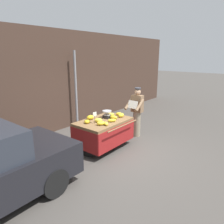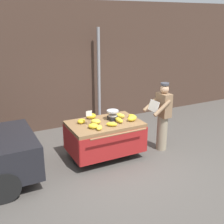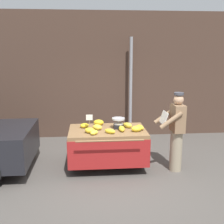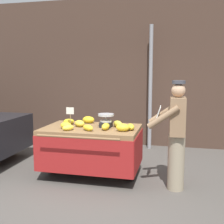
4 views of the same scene
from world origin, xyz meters
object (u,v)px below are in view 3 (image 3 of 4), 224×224
Objects in this scene: banana_bunch_3 at (136,129)px; banana_bunch_5 at (94,132)px; price_sign at (89,119)px; banana_bunch_2 at (122,129)px; banana_bunch_0 at (140,127)px; banana_cart at (107,140)px; banana_bunch_1 at (90,130)px; banana_bunch_4 at (127,125)px; banana_bunch_6 at (99,122)px; banana_bunch_9 at (97,127)px; weighing_scale at (118,123)px; street_pole at (131,89)px; vendor_person at (176,132)px; banana_bunch_7 at (84,125)px; banana_bunch_8 at (110,131)px.

banana_bunch_5 is (-0.89, -0.14, -0.02)m from banana_bunch_3.
price_sign is 1.21× the size of banana_bunch_2.
banana_bunch_3 is at bearing -11.98° from banana_bunch_2.
banana_cart is at bearing 175.00° from banana_bunch_0.
banana_bunch_1 is at bearing -88.32° from price_sign.
banana_bunch_2 is (0.68, -0.14, -0.19)m from price_sign.
banana_bunch_6 is at bearing 156.24° from banana_bunch_4.
banana_bunch_6 is (0.21, 0.60, 0.01)m from banana_bunch_1.
banana_bunch_9 is (-0.22, 0.01, 0.29)m from banana_cart.
banana_bunch_0 is 0.18m from banana_bunch_3.
banana_cart is 4.95× the size of price_sign.
banana_bunch_3 is at bearing -125.49° from banana_bunch_0.
banana_bunch_0 is 1.04m from banana_bunch_5.
banana_bunch_9 is (-0.47, -0.06, -0.06)m from weighing_scale.
street_pole is 10.44× the size of banana_bunch_2.
vendor_person is (1.15, -0.11, -0.06)m from banana_bunch_2.
banana_bunch_7 is (-0.20, 0.54, 0.00)m from banana_bunch_5.
price_sign reaches higher than banana_bunch_6.
banana_bunch_9 is at bearing 6.03° from price_sign.
street_pole is at bearing 62.60° from banana_bunch_1.
banana_bunch_7 is (-0.74, 0.12, -0.07)m from weighing_scale.
banana_bunch_3 is (0.60, -0.21, 0.30)m from banana_cart.
banana_bunch_0 reaches higher than banana_bunch_5.
vendor_person is (0.74, -0.20, -0.06)m from banana_bunch_0.
banana_bunch_3 is at bearing 8.42° from banana_bunch_8.
price_sign is 1.63× the size of banana_bunch_5.
banana_bunch_3 is at bearing -95.37° from street_pole.
street_pole is 2.38m from banana_bunch_9.
banana_bunch_4 is (-0.15, 0.31, -0.00)m from banana_bunch_3.
banana_bunch_6 is 0.14× the size of vendor_person.
banana_bunch_0 reaches higher than banana_cart.
weighing_scale reaches higher than banana_bunch_2.
vendor_person is (1.41, 0.04, -0.06)m from banana_bunch_8.
banana_bunch_2 reaches higher than banana_bunch_5.
banana_cart is 0.44m from weighing_scale.
banana_cart is at bearing 153.85° from banana_bunch_2.
banana_bunch_7 is 0.72m from banana_bunch_8.
weighing_scale reaches higher than banana_bunch_3.
street_pole is at bearing 74.16° from weighing_scale.
banana_bunch_2 is at bearing 29.65° from banana_bunch_8.
banana_bunch_8 is (-0.42, -0.39, -0.01)m from banana_bunch_4.
banana_bunch_4 is at bearing 30.92° from banana_bunch_5.
banana_bunch_5 is 0.73m from banana_bunch_6.
banana_bunch_2 is 1.21× the size of banana_bunch_4.
street_pole is at bearing 59.86° from banana_bunch_6.
banana_bunch_9 is at bearing 163.26° from banana_bunch_2.
banana_bunch_1 is at bearing -117.40° from street_pole.
banana_bunch_1 reaches higher than banana_bunch_7.
banana_bunch_1 and banana_bunch_9 have the same top height.
banana_bunch_7 is 0.12× the size of vendor_person.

